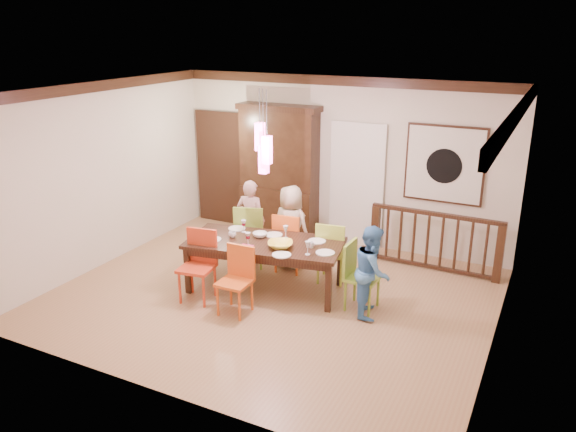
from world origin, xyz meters
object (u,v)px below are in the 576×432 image
at_px(balustrade, 435,240).
at_px(person_end_right, 372,271).
at_px(chair_far_left, 251,230).
at_px(person_far_left, 251,220).
at_px(dining_table, 265,246).
at_px(chair_end_right, 363,272).
at_px(person_far_mid, 291,227).
at_px(china_hutch, 279,172).

relative_size(balustrade, person_end_right, 1.66).
bearing_deg(balustrade, chair_far_left, -156.56).
relative_size(chair_far_left, person_far_left, 0.77).
height_order(dining_table, chair_end_right, chair_end_right).
bearing_deg(chair_end_right, person_end_right, -114.86).
bearing_deg(chair_far_left, person_far_left, -75.89).
bearing_deg(person_far_left, person_far_mid, 174.50).
distance_m(china_hutch, person_far_mid, 1.58).
height_order(balustrade, person_far_mid, person_far_mid).
bearing_deg(chair_end_right, chair_far_left, 74.74).
distance_m(person_far_left, person_end_right, 2.56).
xyz_separation_m(dining_table, china_hutch, (-0.87, 2.13, 0.53)).
distance_m(balustrade, person_far_left, 2.95).
relative_size(dining_table, person_end_right, 1.90).
height_order(china_hutch, person_far_left, china_hutch).
height_order(chair_end_right, person_end_right, person_end_right).
distance_m(dining_table, person_far_left, 1.18).
bearing_deg(chair_far_left, chair_end_right, 145.68).
height_order(chair_end_right, person_far_left, person_far_left).
relative_size(chair_far_left, person_far_mid, 0.77).
bearing_deg(china_hutch, person_end_right, -40.83).
bearing_deg(dining_table, person_far_left, 119.39).
xyz_separation_m(person_far_left, person_far_mid, (0.73, -0.01, -0.00)).
xyz_separation_m(dining_table, balustrade, (2.05, 1.78, -0.17)).
xyz_separation_m(chair_far_left, chair_end_right, (2.10, -0.64, -0.05)).
xyz_separation_m(dining_table, person_far_left, (-0.76, 0.91, 0.00)).
bearing_deg(person_end_right, china_hutch, 33.88).
xyz_separation_m(chair_far_left, person_far_mid, (0.60, 0.20, 0.08)).
xyz_separation_m(chair_far_left, person_end_right, (2.25, -0.72, 0.03)).
bearing_deg(person_far_mid, person_end_right, 158.31).
distance_m(chair_far_left, chair_end_right, 2.19).
height_order(dining_table, balustrade, balustrade).
height_order(chair_end_right, china_hutch, china_hutch).
height_order(china_hutch, person_far_mid, china_hutch).
height_order(china_hutch, person_end_right, china_hutch).
height_order(person_far_mid, person_end_right, person_far_mid).
height_order(chair_far_left, china_hutch, china_hutch).
distance_m(chair_far_left, person_end_right, 2.36).
bearing_deg(chair_end_right, balustrade, -16.89).
distance_m(chair_far_left, balustrade, 2.89).
height_order(chair_far_left, chair_end_right, chair_far_left).
bearing_deg(chair_far_left, balustrade, -175.23).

